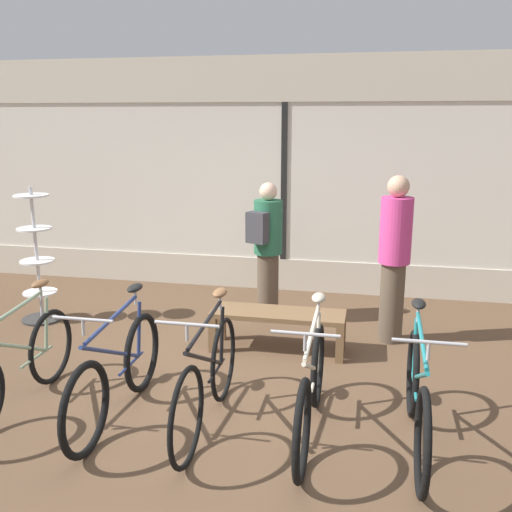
{
  "coord_description": "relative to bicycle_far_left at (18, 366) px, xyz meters",
  "views": [
    {
      "loc": [
        1.21,
        -4.47,
        2.42
      ],
      "look_at": [
        0.0,
        1.37,
        0.95
      ],
      "focal_mm": 40.0,
      "sensor_mm": 36.0,
      "label": 1
    }
  ],
  "objects": [
    {
      "name": "ground_plane",
      "position": [
        1.64,
        0.55,
        -0.39
      ],
      "size": [
        24.0,
        24.0,
        0.0
      ],
      "primitive_type": "plane",
      "color": "brown"
    },
    {
      "name": "shop_back_wall",
      "position": [
        1.64,
        3.84,
        1.25
      ],
      "size": [
        12.0,
        0.08,
        3.2
      ],
      "color": "beige",
      "rests_on": "ground_plane"
    },
    {
      "name": "bicycle_far_left",
      "position": [
        0.0,
        0.0,
        0.0
      ],
      "size": [
        0.46,
        1.74,
        1.03
      ],
      "color": "black",
      "rests_on": "ground_plane"
    },
    {
      "name": "bicycle_left",
      "position": [
        0.88,
        0.03,
        0.0
      ],
      "size": [
        0.46,
        1.75,
        1.04
      ],
      "color": "black",
      "rests_on": "ground_plane"
    },
    {
      "name": "bicycle_center",
      "position": [
        1.64,
        0.04,
        0.02
      ],
      "size": [
        0.46,
        1.73,
        1.05
      ],
      "color": "black",
      "rests_on": "ground_plane"
    },
    {
      "name": "bicycle_right",
      "position": [
        2.46,
        0.07,
        0.0
      ],
      "size": [
        0.46,
        1.76,
        1.04
      ],
      "color": "black",
      "rests_on": "ground_plane"
    },
    {
      "name": "bicycle_far_right",
      "position": [
        3.24,
        0.07,
        0.01
      ],
      "size": [
        0.46,
        1.76,
        1.04
      ],
      "color": "black",
      "rests_on": "ground_plane"
    },
    {
      "name": "accessory_rack",
      "position": [
        -1.03,
        1.99,
        0.28
      ],
      "size": [
        0.48,
        0.48,
        1.62
      ],
      "color": "#333333",
      "rests_on": "ground_plane"
    },
    {
      "name": "display_bench",
      "position": [
        1.93,
        1.66,
        -0.03
      ],
      "size": [
        1.4,
        0.44,
        0.43
      ],
      "color": "brown",
      "rests_on": "ground_plane"
    },
    {
      "name": "customer_near_rack",
      "position": [
        1.64,
        2.62,
        0.51
      ],
      "size": [
        0.45,
        0.55,
        1.66
      ],
      "color": "brown",
      "rests_on": "ground_plane"
    },
    {
      "name": "customer_by_window",
      "position": [
        3.1,
        2.17,
        0.58
      ],
      "size": [
        0.39,
        0.39,
        1.82
      ],
      "color": "brown",
      "rests_on": "ground_plane"
    }
  ]
}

